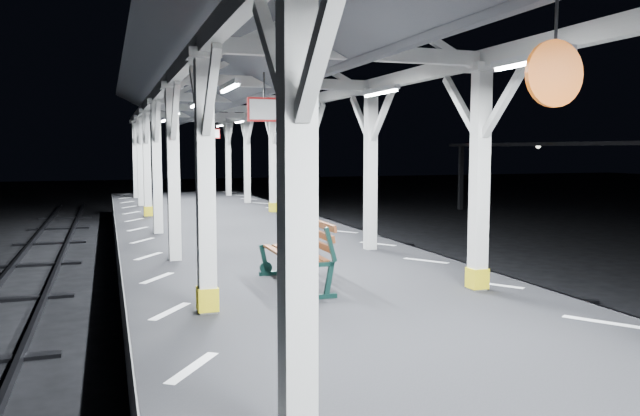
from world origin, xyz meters
TOP-DOWN VIEW (x-y plane):
  - platform at (0.00, 0.00)m, footprint 6.00×50.00m
  - hazard_stripes_left at (-2.45, 0.00)m, footprint 1.00×48.00m
  - hazard_stripes_right at (2.45, 0.00)m, footprint 1.00×48.00m
  - canopy at (0.00, -0.02)m, footprint 5.40×49.00m
  - bench_mid at (-0.39, 3.12)m, footprint 0.71×1.89m

SIDE VIEW (x-z plane):
  - platform at x=0.00m, z-range 0.00..1.00m
  - hazard_stripes_left at x=-2.45m, z-range 1.00..1.01m
  - hazard_stripes_right at x=2.45m, z-range 1.00..1.01m
  - bench_mid at x=-0.39m, z-range 1.03..2.06m
  - canopy at x=0.00m, z-range 2.24..6.89m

